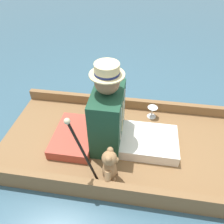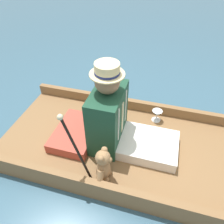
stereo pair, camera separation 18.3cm
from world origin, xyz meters
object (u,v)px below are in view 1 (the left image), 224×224
(teddy_bear, at_px, (110,166))
(wine_glass, at_px, (152,110))
(seated_person, at_px, (117,120))
(walking_cane, at_px, (81,149))

(teddy_bear, xyz_separation_m, wine_glass, (-0.84, 0.34, -0.06))
(seated_person, relative_size, teddy_bear, 2.54)
(seated_person, relative_size, walking_cane, 1.21)
(teddy_bear, height_order, wine_glass, teddy_bear)
(wine_glass, distance_m, walking_cane, 1.10)
(seated_person, height_order, walking_cane, seated_person)
(wine_glass, relative_size, walking_cane, 0.19)
(walking_cane, bearing_deg, seated_person, 157.24)
(teddy_bear, xyz_separation_m, walking_cane, (0.07, -0.19, 0.26))
(walking_cane, bearing_deg, teddy_bear, 108.55)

